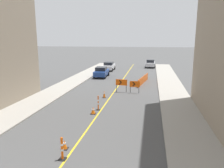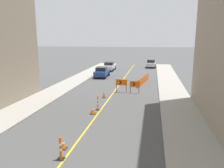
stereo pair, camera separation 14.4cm
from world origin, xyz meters
name	(u,v)px [view 1 (the left image)]	position (x,y,z in m)	size (l,w,h in m)	color
lane_stripe	(117,87)	(0.00, 24.29, 0.00)	(0.12, 48.58, 0.01)	gold
sidewalk_left	(68,84)	(-6.50, 24.29, 0.07)	(3.09, 48.58, 0.14)	#9E998E
sidewalk_right	(171,88)	(6.50, 24.29, 0.07)	(3.09, 48.58, 0.14)	#9E998E
traffic_cone_second	(65,145)	(-0.47, 8.47, 0.25)	(0.36, 0.36, 0.51)	black
traffic_cone_third	(93,110)	(-0.41, 14.22, 0.28)	(0.43, 0.43, 0.57)	black
traffic_cone_fourth	(104,94)	(-0.56, 19.10, 0.37)	(0.33, 0.33, 0.74)	black
delineator_post_front	(62,150)	(-0.17, 7.45, 0.52)	(0.37, 0.37, 1.20)	black
delineator_post_rear	(98,104)	(-0.24, 15.23, 0.54)	(0.30, 0.30, 1.25)	black
arrow_barricade_primary	(121,83)	(0.84, 21.69, 1.06)	(1.28, 0.12, 1.46)	#EF560C
arrow_barricade_secondary	(135,85)	(2.32, 21.54, 0.96)	(1.11, 0.14, 1.34)	#EF560C
safety_mesh_fence	(143,80)	(3.05, 27.07, 0.49)	(1.11, 6.08, 0.99)	#EF560C
parked_car_curb_near	(101,72)	(-3.55, 30.84, 0.80)	(2.00, 4.38, 1.59)	navy
parked_car_curb_mid	(109,66)	(-3.78, 38.07, 0.80)	(1.94, 4.32, 1.59)	silver
parked_car_curb_far	(150,63)	(3.84, 43.90, 0.80)	(1.94, 4.33, 1.59)	#B7B7BC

